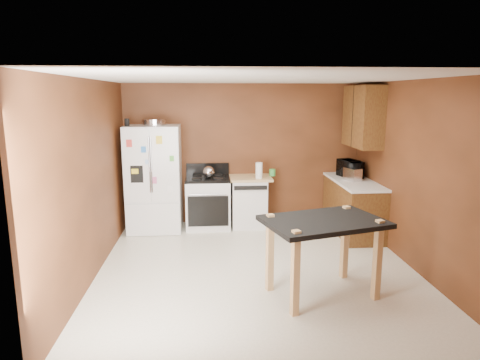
{
  "coord_description": "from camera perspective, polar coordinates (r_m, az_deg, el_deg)",
  "views": [
    {
      "loc": [
        -0.64,
        -5.37,
        2.3
      ],
      "look_at": [
        -0.16,
        0.85,
        1.06
      ],
      "focal_mm": 32.0,
      "sensor_mm": 36.0,
      "label": 1
    }
  ],
  "objects": [
    {
      "name": "dishwasher",
      "position": [
        7.58,
        1.18,
        -2.82
      ],
      "size": [
        0.78,
        0.63,
        0.89
      ],
      "color": "white",
      "rests_on": "ground"
    },
    {
      "name": "gas_range",
      "position": [
        7.52,
        -4.28,
        -2.89
      ],
      "size": [
        0.76,
        0.68,
        1.1
      ],
      "color": "white",
      "rests_on": "ground"
    },
    {
      "name": "toaster",
      "position": [
        7.35,
        14.78,
        0.75
      ],
      "size": [
        0.26,
        0.32,
        0.21
      ],
      "primitive_type": "cube",
      "rotation": [
        0.0,
        0.0,
        0.34
      ],
      "color": "silver",
      "rests_on": "right_cabinets"
    },
    {
      "name": "wall_left",
      "position": [
        5.66,
        -19.27,
        -0.05
      ],
      "size": [
        0.0,
        4.5,
        4.5
      ],
      "primitive_type": "plane",
      "rotation": [
        1.57,
        0.0,
        1.57
      ],
      "color": "brown",
      "rests_on": "ground"
    },
    {
      "name": "roasting_pan",
      "position": [
        7.36,
        -11.33,
        7.58
      ],
      "size": [
        0.41,
        0.41,
        0.1
      ],
      "primitive_type": "cylinder",
      "color": "silver",
      "rests_on": "refrigerator"
    },
    {
      "name": "island",
      "position": [
        5.0,
        11.06,
        -6.67
      ],
      "size": [
        1.5,
        1.21,
        0.94
      ],
      "color": "black",
      "rests_on": "ground"
    },
    {
      "name": "wall_right",
      "position": [
        6.12,
        22.27,
        0.54
      ],
      "size": [
        0.0,
        4.5,
        4.5
      ],
      "primitive_type": "plane",
      "rotation": [
        1.57,
        0.0,
        -1.57
      ],
      "color": "brown",
      "rests_on": "ground"
    },
    {
      "name": "green_canister",
      "position": [
        7.6,
        4.34,
        1.01
      ],
      "size": [
        0.12,
        0.12,
        0.12
      ],
      "primitive_type": "cylinder",
      "rotation": [
        0.0,
        0.0,
        0.09
      ],
      "color": "green",
      "rests_on": "dishwasher"
    },
    {
      "name": "wall_back",
      "position": [
        7.72,
        0.39,
        3.47
      ],
      "size": [
        4.2,
        0.0,
        4.2
      ],
      "primitive_type": "plane",
      "rotation": [
        1.57,
        0.0,
        0.0
      ],
      "color": "brown",
      "rests_on": "ground"
    },
    {
      "name": "ceiling",
      "position": [
        5.41,
        2.45,
        13.38
      ],
      "size": [
        4.5,
        4.5,
        0.0
      ],
      "primitive_type": "plane",
      "rotation": [
        3.14,
        0.0,
        0.0
      ],
      "color": "white",
      "rests_on": "ground"
    },
    {
      "name": "paper_towel",
      "position": [
        7.33,
        2.55,
        1.27
      ],
      "size": [
        0.13,
        0.13,
        0.27
      ],
      "primitive_type": "cylinder",
      "rotation": [
        0.0,
        0.0,
        0.07
      ],
      "color": "white",
      "rests_on": "dishwasher"
    },
    {
      "name": "microwave",
      "position": [
        7.64,
        14.46,
        1.38
      ],
      "size": [
        0.44,
        0.55,
        0.27
      ],
      "primitive_type": "imported",
      "rotation": [
        0.0,
        0.0,
        1.83
      ],
      "color": "black",
      "rests_on": "right_cabinets"
    },
    {
      "name": "refrigerator",
      "position": [
        7.42,
        -11.37,
        0.19
      ],
      "size": [
        0.9,
        0.8,
        1.8
      ],
      "color": "white",
      "rests_on": "ground"
    },
    {
      "name": "right_cabinets",
      "position": [
        7.41,
        15.2,
        0.06
      ],
      "size": [
        0.63,
        1.58,
        2.45
      ],
      "color": "brown",
      "rests_on": "ground"
    },
    {
      "name": "floor",
      "position": [
        5.88,
        2.24,
        -11.78
      ],
      "size": [
        4.5,
        4.5,
        0.0
      ],
      "primitive_type": "plane",
      "color": "white",
      "rests_on": "ground"
    },
    {
      "name": "wall_front",
      "position": [
        3.35,
        6.84,
        -7.09
      ],
      "size": [
        4.2,
        0.0,
        4.2
      ],
      "primitive_type": "plane",
      "rotation": [
        -1.57,
        0.0,
        0.0
      ],
      "color": "brown",
      "rests_on": "ground"
    },
    {
      "name": "pen_cup",
      "position": [
        7.26,
        -14.84,
        7.44
      ],
      "size": [
        0.08,
        0.08,
        0.12
      ],
      "primitive_type": "cylinder",
      "color": "black",
      "rests_on": "refrigerator"
    },
    {
      "name": "kettle",
      "position": [
        7.34,
        -4.2,
        1.07
      ],
      "size": [
        0.21,
        0.21,
        0.21
      ],
      "primitive_type": "sphere",
      "color": "silver",
      "rests_on": "gas_range"
    }
  ]
}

